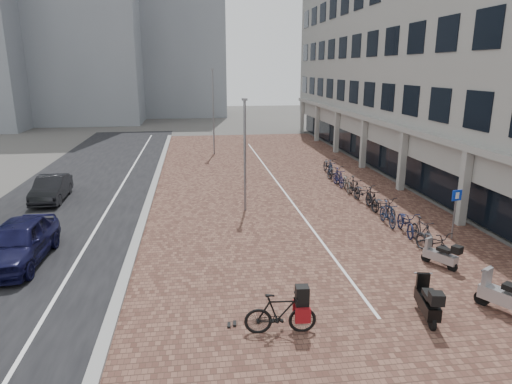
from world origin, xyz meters
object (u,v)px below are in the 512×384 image
object	(u,v)px
hero_bike	(280,313)
scooter_mid	(428,300)
scooter_back	(508,295)
parking_sign	(455,207)
scooter_front	(440,254)
car_dark	(51,189)
car_navy	(18,242)

from	to	relation	value
hero_bike	scooter_mid	bearing A→B (deg)	-83.28
scooter_back	parking_sign	distance (m)	5.92
scooter_mid	scooter_front	bearing A→B (deg)	67.91
scooter_front	parking_sign	world-z (taller)	parking_sign
car_dark	scooter_front	world-z (taller)	car_dark
car_dark	scooter_back	xyz separation A→B (m)	(15.94, -13.69, -0.03)
car_dark	scooter_mid	size ratio (longest dim) A/B	2.39
car_navy	hero_bike	xyz separation A→B (m)	(8.32, -5.63, -0.19)
scooter_front	scooter_mid	bearing A→B (deg)	-154.14
hero_bike	scooter_front	size ratio (longest dim) A/B	1.38
scooter_front	scooter_mid	xyz separation A→B (m)	(-2.13, -3.12, 0.08)
car_navy	car_dark	size ratio (longest dim) A/B	1.17
car_navy	scooter_mid	bearing A→B (deg)	-22.55
car_dark	parking_sign	xyz separation A→B (m)	(17.64, -8.07, 0.71)
car_navy	scooter_front	bearing A→B (deg)	-8.00
car_dark	hero_bike	bearing A→B (deg)	-57.34
scooter_mid	car_dark	bearing A→B (deg)	147.33
scooter_back	car_navy	bearing A→B (deg)	129.24
scooter_front	parking_sign	size ratio (longest dim) A/B	0.67
hero_bike	scooter_back	size ratio (longest dim) A/B	1.08
scooter_mid	scooter_back	world-z (taller)	scooter_back
scooter_mid	scooter_back	bearing A→B (deg)	9.49
car_dark	parking_sign	size ratio (longest dim) A/B	1.89
scooter_mid	parking_sign	bearing A→B (deg)	66.25
car_navy	scooter_mid	xyz separation A→B (m)	(12.45, -5.47, -0.22)
hero_bike	scooter_mid	distance (m)	4.14
car_navy	car_dark	xyz separation A→B (m)	(-1.19, 8.11, -0.14)
parking_sign	car_dark	bearing A→B (deg)	144.91
hero_bike	scooter_mid	size ratio (longest dim) A/B	1.17
scooter_mid	parking_sign	world-z (taller)	parking_sign
scooter_back	parking_sign	bearing A→B (deg)	43.15
car_navy	hero_bike	bearing A→B (deg)	-32.93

